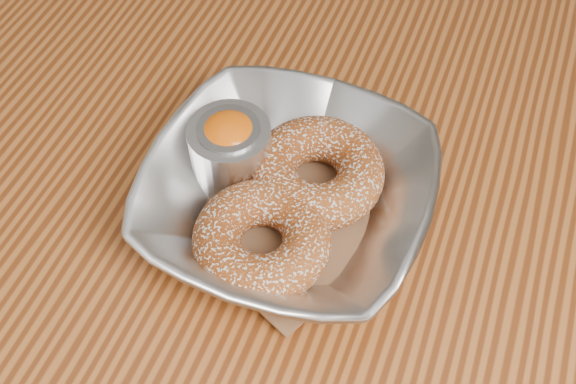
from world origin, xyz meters
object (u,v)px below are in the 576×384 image
(table, at_px, (347,225))
(ramekin, at_px, (230,149))
(serving_bowl, at_px, (288,196))
(donut_back, at_px, (317,172))
(donut_front, at_px, (262,239))

(table, height_order, ramekin, ramekin)
(table, xyz_separation_m, serving_bowl, (-0.03, -0.07, 0.12))
(ramekin, bearing_deg, serving_bowl, -17.93)
(ramekin, bearing_deg, donut_back, 8.53)
(ramekin, bearing_deg, table, 33.35)
(serving_bowl, distance_m, ramekin, 0.06)
(donut_front, bearing_deg, table, 73.47)
(serving_bowl, height_order, donut_back, serving_bowl)
(table, xyz_separation_m, donut_front, (-0.03, -0.11, 0.13))
(donut_back, bearing_deg, donut_front, -102.91)
(table, relative_size, serving_bowl, 5.84)
(donut_back, bearing_deg, ramekin, -171.47)
(serving_bowl, height_order, donut_front, serving_bowl)
(table, bearing_deg, ramekin, -146.65)
(donut_front, height_order, ramekin, ramekin)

